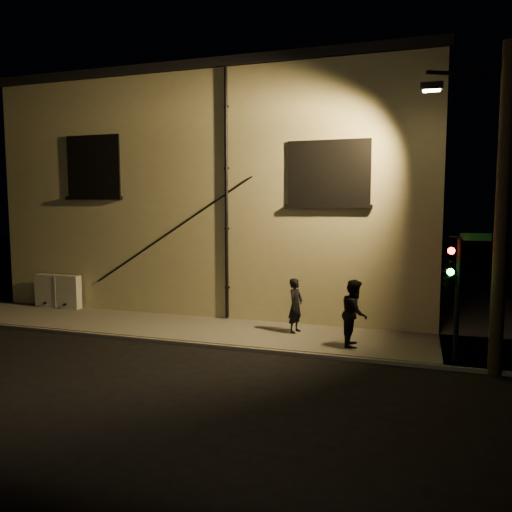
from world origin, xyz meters
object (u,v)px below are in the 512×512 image
(pedestrian_a, at_px, (296,306))
(pedestrian_b, at_px, (355,313))
(traffic_signal, at_px, (450,276))
(streetlamp_pole, at_px, (498,204))
(utility_cabinet, at_px, (58,291))

(pedestrian_a, bearing_deg, pedestrian_b, -101.86)
(traffic_signal, relative_size, streetlamp_pole, 0.42)
(traffic_signal, bearing_deg, pedestrian_b, 162.85)
(pedestrian_b, bearing_deg, utility_cabinet, 77.70)
(traffic_signal, distance_m, streetlamp_pole, 2.01)
(traffic_signal, bearing_deg, utility_cabinet, 169.60)
(pedestrian_b, relative_size, streetlamp_pole, 0.24)
(utility_cabinet, xyz_separation_m, traffic_signal, (13.64, -2.50, 1.52))
(pedestrian_a, relative_size, pedestrian_b, 0.90)
(streetlamp_pole, bearing_deg, pedestrian_a, 160.18)
(pedestrian_a, distance_m, pedestrian_b, 2.11)
(pedestrian_a, relative_size, streetlamp_pole, 0.22)
(pedestrian_a, distance_m, streetlamp_pole, 6.32)
(pedestrian_b, xyz_separation_m, streetlamp_pole, (3.32, -0.93, 2.97))
(pedestrian_b, height_order, streetlamp_pole, streetlamp_pole)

